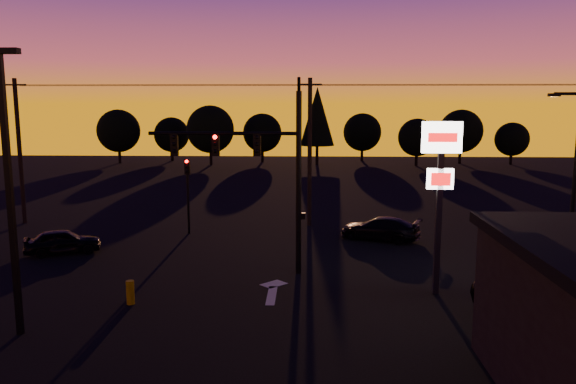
% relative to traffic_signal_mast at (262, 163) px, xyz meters
% --- Properties ---
extents(ground, '(120.00, 120.00, 0.00)m').
position_rel_traffic_signal_mast_xyz_m(ground, '(0.10, -3.99, -4.94)').
color(ground, black).
rests_on(ground, ground).
extents(lane_arrow, '(1.20, 3.10, 0.01)m').
position_rel_traffic_signal_mast_xyz_m(lane_arrow, '(0.60, -2.33, -4.93)').
color(lane_arrow, beige).
rests_on(lane_arrow, ground).
extents(traffic_signal_mast, '(6.79, 0.52, 8.58)m').
position_rel_traffic_signal_mast_xyz_m(traffic_signal_mast, '(0.00, 0.00, 0.00)').
color(traffic_signal_mast, black).
rests_on(traffic_signal_mast, ground).
extents(secondary_signal, '(0.30, 0.31, 4.35)m').
position_rel_traffic_signal_mast_xyz_m(secondary_signal, '(-4.90, 7.49, -2.07)').
color(secondary_signal, black).
rests_on(secondary_signal, ground).
extents(parking_lot_light, '(1.25, 0.30, 9.14)m').
position_rel_traffic_signal_mast_xyz_m(parking_lot_light, '(-7.40, -6.99, 0.33)').
color(parking_lot_light, black).
rests_on(parking_lot_light, ground).
extents(pylon_sign, '(1.50, 0.28, 6.80)m').
position_rel_traffic_signal_mast_xyz_m(pylon_sign, '(7.10, -2.49, -0.02)').
color(pylon_sign, black).
rests_on(pylon_sign, ground).
extents(streetlight, '(1.55, 0.35, 8.00)m').
position_rel_traffic_signal_mast_xyz_m(streetlight, '(14.01, 1.51, -0.52)').
color(streetlight, black).
rests_on(streetlight, ground).
extents(utility_pole_0, '(1.40, 0.26, 9.00)m').
position_rel_traffic_signal_mast_xyz_m(utility_pole_0, '(-15.90, 10.01, -0.34)').
color(utility_pole_0, black).
rests_on(utility_pole_0, ground).
extents(utility_pole_1, '(1.40, 0.26, 9.00)m').
position_rel_traffic_signal_mast_xyz_m(utility_pole_1, '(2.10, 10.01, -0.34)').
color(utility_pole_1, black).
rests_on(utility_pole_1, ground).
extents(power_wires, '(36.00, 1.22, 0.07)m').
position_rel_traffic_signal_mast_xyz_m(power_wires, '(2.10, 10.01, 3.63)').
color(power_wires, black).
rests_on(power_wires, ground).
extents(bollard, '(0.30, 0.30, 0.91)m').
position_rel_traffic_signal_mast_xyz_m(bollard, '(-4.65, -4.12, -4.48)').
color(bollard, '#A68D01').
rests_on(bollard, ground).
extents(tree_0, '(5.36, 5.36, 6.74)m').
position_rel_traffic_signal_mast_xyz_m(tree_0, '(-21.90, 46.01, -0.88)').
color(tree_0, black).
rests_on(tree_0, ground).
extents(tree_1, '(4.54, 4.54, 5.71)m').
position_rel_traffic_signal_mast_xyz_m(tree_1, '(-15.90, 49.01, -1.50)').
color(tree_1, black).
rests_on(tree_1, ground).
extents(tree_2, '(5.77, 5.78, 7.26)m').
position_rel_traffic_signal_mast_xyz_m(tree_2, '(-9.90, 44.01, -0.57)').
color(tree_2, black).
rests_on(tree_2, ground).
extents(tree_3, '(4.95, 4.95, 6.22)m').
position_rel_traffic_signal_mast_xyz_m(tree_3, '(-3.90, 48.01, -1.19)').
color(tree_3, black).
rests_on(tree_3, ground).
extents(tree_4, '(4.18, 4.18, 9.50)m').
position_rel_traffic_signal_mast_xyz_m(tree_4, '(3.10, 45.01, 0.99)').
color(tree_4, black).
rests_on(tree_4, ground).
extents(tree_5, '(4.95, 4.95, 6.22)m').
position_rel_traffic_signal_mast_xyz_m(tree_5, '(9.10, 50.01, -1.19)').
color(tree_5, black).
rests_on(tree_5, ground).
extents(tree_6, '(4.54, 4.54, 5.71)m').
position_rel_traffic_signal_mast_xyz_m(tree_6, '(15.10, 44.01, -1.50)').
color(tree_6, black).
rests_on(tree_6, ground).
extents(tree_7, '(5.36, 5.36, 6.74)m').
position_rel_traffic_signal_mast_xyz_m(tree_7, '(21.10, 47.01, -0.88)').
color(tree_7, black).
rests_on(tree_7, ground).
extents(tree_8, '(4.12, 4.12, 5.19)m').
position_rel_traffic_signal_mast_xyz_m(tree_8, '(27.10, 46.01, -1.82)').
color(tree_8, black).
rests_on(tree_8, ground).
extents(car_left, '(3.93, 2.76, 1.24)m').
position_rel_traffic_signal_mast_xyz_m(car_left, '(-10.32, 2.93, -4.31)').
color(car_left, black).
rests_on(car_left, ground).
extents(car_right, '(4.74, 3.36, 1.27)m').
position_rel_traffic_signal_mast_xyz_m(car_right, '(6.01, 6.41, -4.30)').
color(car_right, black).
rests_on(car_right, ground).
extents(suv_parked, '(4.71, 5.95, 1.50)m').
position_rel_traffic_signal_mast_xyz_m(suv_parked, '(10.20, -5.80, -4.18)').
color(suv_parked, black).
rests_on(suv_parked, ground).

